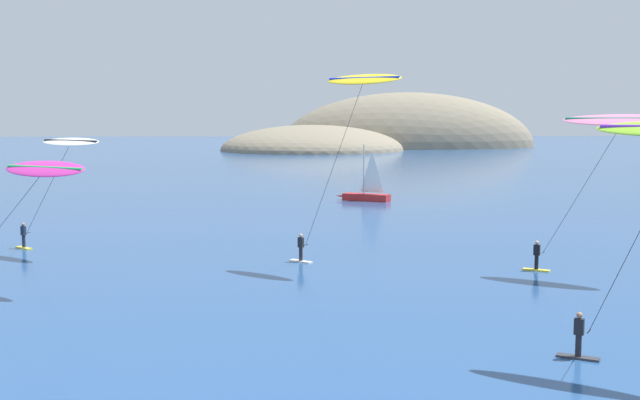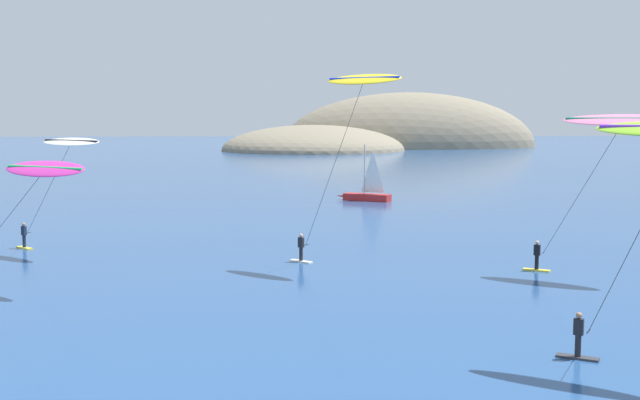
{
  "view_description": "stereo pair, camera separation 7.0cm",
  "coord_description": "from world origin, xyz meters",
  "px_view_note": "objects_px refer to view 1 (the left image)",
  "views": [
    {
      "loc": [
        -3.93,
        -13.91,
        8.82
      ],
      "look_at": [
        -2.03,
        26.49,
        4.45
      ],
      "focal_mm": 45.0,
      "sensor_mm": 36.0,
      "label": 1
    },
    {
      "loc": [
        -3.86,
        -13.91,
        8.82
      ],
      "look_at": [
        -2.03,
        26.49,
        4.45
      ],
      "focal_mm": 45.0,
      "sensor_mm": 36.0,
      "label": 2
    }
  ],
  "objects_px": {
    "kitesurfer_white": "(66,151)",
    "kitesurfer_yellow": "(358,96)",
    "sailboat_near": "(364,194)",
    "kitesurfer_pink": "(618,128)",
    "kitesurfer_magenta": "(38,177)"
  },
  "relations": [
    {
      "from": "kitesurfer_white",
      "to": "kitesurfer_magenta",
      "type": "relative_size",
      "value": 0.89
    },
    {
      "from": "kitesurfer_white",
      "to": "kitesurfer_yellow",
      "type": "distance_m",
      "value": 18.7
    },
    {
      "from": "kitesurfer_white",
      "to": "kitesurfer_pink",
      "type": "bearing_deg",
      "value": -15.34
    },
    {
      "from": "sailboat_near",
      "to": "kitesurfer_pink",
      "type": "relative_size",
      "value": 0.64
    },
    {
      "from": "kitesurfer_yellow",
      "to": "kitesurfer_magenta",
      "type": "distance_m",
      "value": 17.44
    },
    {
      "from": "sailboat_near",
      "to": "kitesurfer_magenta",
      "type": "relative_size",
      "value": 0.68
    },
    {
      "from": "kitesurfer_pink",
      "to": "kitesurfer_magenta",
      "type": "xyz_separation_m",
      "value": [
        -29.82,
        -1.62,
        -2.35
      ]
    },
    {
      "from": "kitesurfer_magenta",
      "to": "kitesurfer_pink",
      "type": "bearing_deg",
      "value": 3.11
    },
    {
      "from": "sailboat_near",
      "to": "kitesurfer_magenta",
      "type": "height_order",
      "value": "kitesurfer_magenta"
    },
    {
      "from": "kitesurfer_white",
      "to": "kitesurfer_yellow",
      "type": "bearing_deg",
      "value": -17.21
    },
    {
      "from": "kitesurfer_white",
      "to": "sailboat_near",
      "type": "bearing_deg",
      "value": 54.83
    },
    {
      "from": "sailboat_near",
      "to": "kitesurfer_yellow",
      "type": "relative_size",
      "value": 0.51
    },
    {
      "from": "kitesurfer_pink",
      "to": "sailboat_near",
      "type": "bearing_deg",
      "value": 103.57
    },
    {
      "from": "kitesurfer_pink",
      "to": "kitesurfer_yellow",
      "type": "bearing_deg",
      "value": 167.14
    },
    {
      "from": "sailboat_near",
      "to": "kitesurfer_yellow",
      "type": "height_order",
      "value": "kitesurfer_yellow"
    }
  ]
}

